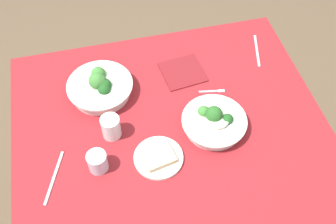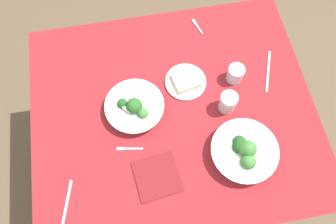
{
  "view_description": "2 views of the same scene",
  "coord_description": "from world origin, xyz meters",
  "px_view_note": "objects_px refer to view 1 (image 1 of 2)",
  "views": [
    {
      "loc": [
        0.21,
        0.85,
        2.0
      ],
      "look_at": [
        -0.0,
        -0.06,
        0.75
      ],
      "focal_mm": 42.66,
      "sensor_mm": 36.0,
      "label": 1
    },
    {
      "loc": [
        -0.12,
        -0.54,
        2.02
      ],
      "look_at": [
        -0.03,
        -0.01,
        0.75
      ],
      "focal_mm": 35.26,
      "sensor_mm": 36.0,
      "label": 2
    }
  ],
  "objects_px": {
    "broccoli_bowl_near": "(100,87)",
    "napkin_folded_upper": "(183,72)",
    "broccoli_bowl_far": "(214,121)",
    "fork_by_far_bowl": "(213,91)",
    "table_knife_right": "(257,51)",
    "table_knife_left": "(54,177)",
    "water_glass_center": "(111,127)",
    "bread_side_plate": "(158,157)",
    "water_glass_side": "(97,162)"
  },
  "relations": [
    {
      "from": "broccoli_bowl_near",
      "to": "napkin_folded_upper",
      "type": "distance_m",
      "value": 0.36
    },
    {
      "from": "bread_side_plate",
      "to": "table_knife_right",
      "type": "bearing_deg",
      "value": -141.48
    },
    {
      "from": "water_glass_side",
      "to": "fork_by_far_bowl",
      "type": "bearing_deg",
      "value": -154.49
    },
    {
      "from": "water_glass_center",
      "to": "fork_by_far_bowl",
      "type": "xyz_separation_m",
      "value": [
        -0.44,
        -0.11,
        -0.04
      ]
    },
    {
      "from": "water_glass_center",
      "to": "napkin_folded_upper",
      "type": "height_order",
      "value": "water_glass_center"
    },
    {
      "from": "broccoli_bowl_near",
      "to": "table_knife_left",
      "type": "relative_size",
      "value": 1.26
    },
    {
      "from": "bread_side_plate",
      "to": "napkin_folded_upper",
      "type": "height_order",
      "value": "bread_side_plate"
    },
    {
      "from": "broccoli_bowl_far",
      "to": "fork_by_far_bowl",
      "type": "bearing_deg",
      "value": -107.19
    },
    {
      "from": "table_knife_right",
      "to": "napkin_folded_upper",
      "type": "bearing_deg",
      "value": 113.03
    },
    {
      "from": "water_glass_side",
      "to": "table_knife_left",
      "type": "distance_m",
      "value": 0.16
    },
    {
      "from": "broccoli_bowl_near",
      "to": "table_knife_left",
      "type": "distance_m",
      "value": 0.41
    },
    {
      "from": "broccoli_bowl_near",
      "to": "table_knife_left",
      "type": "xyz_separation_m",
      "value": [
        0.22,
        0.35,
        -0.04
      ]
    },
    {
      "from": "broccoli_bowl_far",
      "to": "table_knife_right",
      "type": "xyz_separation_m",
      "value": [
        -0.31,
        -0.35,
        -0.03
      ]
    },
    {
      "from": "bread_side_plate",
      "to": "water_glass_side",
      "type": "xyz_separation_m",
      "value": [
        0.22,
        -0.02,
        0.03
      ]
    },
    {
      "from": "broccoli_bowl_far",
      "to": "water_glass_center",
      "type": "distance_m",
      "value": 0.39
    },
    {
      "from": "water_glass_side",
      "to": "table_knife_right",
      "type": "relative_size",
      "value": 0.39
    },
    {
      "from": "table_knife_right",
      "to": "napkin_folded_upper",
      "type": "distance_m",
      "value": 0.36
    },
    {
      "from": "table_knife_left",
      "to": "broccoli_bowl_far",
      "type": "bearing_deg",
      "value": 118.5
    },
    {
      "from": "napkin_folded_upper",
      "to": "water_glass_side",
      "type": "bearing_deg",
      "value": 42.34
    },
    {
      "from": "broccoli_bowl_far",
      "to": "table_knife_right",
      "type": "distance_m",
      "value": 0.47
    },
    {
      "from": "water_glass_center",
      "to": "table_knife_left",
      "type": "distance_m",
      "value": 0.27
    },
    {
      "from": "table_knife_right",
      "to": "napkin_folded_upper",
      "type": "height_order",
      "value": "napkin_folded_upper"
    },
    {
      "from": "fork_by_far_bowl",
      "to": "table_knife_right",
      "type": "distance_m",
      "value": 0.32
    },
    {
      "from": "table_knife_right",
      "to": "napkin_folded_upper",
      "type": "xyz_separation_m",
      "value": [
        0.36,
        0.05,
        0.0
      ]
    },
    {
      "from": "water_glass_side",
      "to": "napkin_folded_upper",
      "type": "xyz_separation_m",
      "value": [
        -0.41,
        -0.37,
        -0.04
      ]
    },
    {
      "from": "water_glass_center",
      "to": "water_glass_side",
      "type": "distance_m",
      "value": 0.15
    },
    {
      "from": "napkin_folded_upper",
      "to": "broccoli_bowl_near",
      "type": "bearing_deg",
      "value": 4.71
    },
    {
      "from": "napkin_folded_upper",
      "to": "table_knife_right",
      "type": "bearing_deg",
      "value": -172.16
    },
    {
      "from": "table_knife_left",
      "to": "table_knife_right",
      "type": "xyz_separation_m",
      "value": [
        -0.93,
        -0.43,
        0.0
      ]
    },
    {
      "from": "broccoli_bowl_far",
      "to": "broccoli_bowl_near",
      "type": "relative_size",
      "value": 0.93
    },
    {
      "from": "water_glass_center",
      "to": "table_knife_left",
      "type": "relative_size",
      "value": 0.44
    },
    {
      "from": "fork_by_far_bowl",
      "to": "napkin_folded_upper",
      "type": "xyz_separation_m",
      "value": [
        0.1,
        -0.13,
        0.0
      ]
    },
    {
      "from": "broccoli_bowl_far",
      "to": "broccoli_bowl_near",
      "type": "xyz_separation_m",
      "value": [
        0.4,
        -0.27,
        0.01
      ]
    },
    {
      "from": "broccoli_bowl_far",
      "to": "fork_by_far_bowl",
      "type": "relative_size",
      "value": 2.33
    },
    {
      "from": "bread_side_plate",
      "to": "table_knife_right",
      "type": "height_order",
      "value": "bread_side_plate"
    },
    {
      "from": "table_knife_left",
      "to": "table_knife_right",
      "type": "bearing_deg",
      "value": 135.76
    },
    {
      "from": "water_glass_side",
      "to": "fork_by_far_bowl",
      "type": "relative_size",
      "value": 0.72
    },
    {
      "from": "table_knife_left",
      "to": "napkin_folded_upper",
      "type": "height_order",
      "value": "napkin_folded_upper"
    },
    {
      "from": "water_glass_side",
      "to": "table_knife_right",
      "type": "distance_m",
      "value": 0.88
    },
    {
      "from": "broccoli_bowl_near",
      "to": "water_glass_side",
      "type": "relative_size",
      "value": 3.47
    },
    {
      "from": "bread_side_plate",
      "to": "water_glass_side",
      "type": "distance_m",
      "value": 0.22
    },
    {
      "from": "bread_side_plate",
      "to": "fork_by_far_bowl",
      "type": "xyz_separation_m",
      "value": [
        -0.29,
        -0.26,
        -0.01
      ]
    },
    {
      "from": "broccoli_bowl_far",
      "to": "water_glass_side",
      "type": "height_order",
      "value": "broccoli_bowl_far"
    },
    {
      "from": "broccoli_bowl_near",
      "to": "water_glass_center",
      "type": "relative_size",
      "value": 2.85
    },
    {
      "from": "water_glass_center",
      "to": "table_knife_left",
      "type": "height_order",
      "value": "water_glass_center"
    },
    {
      "from": "fork_by_far_bowl",
      "to": "napkin_folded_upper",
      "type": "height_order",
      "value": "napkin_folded_upper"
    },
    {
      "from": "table_knife_left",
      "to": "napkin_folded_upper",
      "type": "bearing_deg",
      "value": 144.61
    },
    {
      "from": "broccoli_bowl_far",
      "to": "table_knife_right",
      "type": "relative_size",
      "value": 1.26
    },
    {
      "from": "broccoli_bowl_far",
      "to": "napkin_folded_upper",
      "type": "distance_m",
      "value": 0.3
    },
    {
      "from": "broccoli_bowl_near",
      "to": "bread_side_plate",
      "type": "height_order",
      "value": "broccoli_bowl_near"
    }
  ]
}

